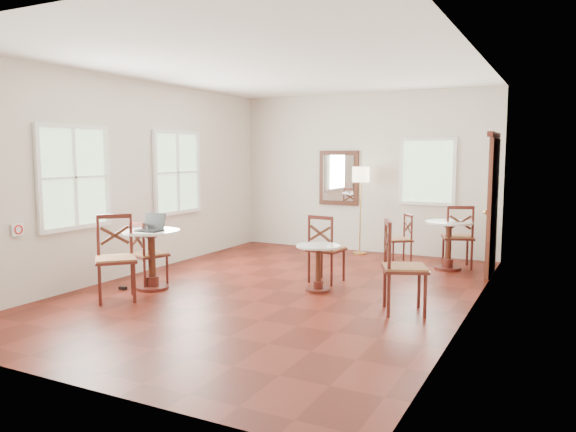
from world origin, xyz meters
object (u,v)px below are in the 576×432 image
Objects in this scene: chair_mid_b at (402,267)px; power_adapter at (123,288)px; chair_near_b at (116,258)px; mouse at (152,227)px; cafe_table_near at (152,253)px; cafe_table_mid at (318,263)px; chair_mid_a at (326,249)px; chair_near_a at (148,254)px; floor_lamp at (361,180)px; cafe_table_back at (449,240)px; water_glass at (145,229)px; chair_back_b at (400,239)px; laptop at (152,227)px; chair_back_a at (458,237)px; navy_mug at (157,227)px.

power_adapter is (-3.73, -0.67, -0.52)m from chair_mid_b.
mouse is (-0.10, 0.82, 0.30)m from chair_near_b.
cafe_table_near is at bearing -62.92° from mouse.
cafe_table_mid is 2.40m from mouse.
chair_mid_b is 12.80× the size of mouse.
power_adapter is at bearing -148.40° from cafe_table_near.
cafe_table_near is 0.83× the size of chair_mid_a.
floor_lamp reaches higher than chair_near_a.
water_glass is (-3.30, -3.41, 0.39)m from cafe_table_back.
cafe_table_back is (1.30, 2.25, 0.09)m from cafe_table_mid.
chair_mid_a is (1.97, 1.47, -0.02)m from cafe_table_near.
power_adapter is (-2.91, -3.54, -0.40)m from chair_back_b.
floor_lamp reaches higher than laptop.
water_glass is at bearing -149.87° from cafe_table_mid.
chair_near_b is (-3.43, -3.83, 0.06)m from cafe_table_back.
chair_mid_b reaches higher than chair_near_a.
chair_near_a is 9.47× the size of water_glass.
chair_mid_a reaches higher than cafe_table_back.
cafe_table_back is 0.84m from chair_back_b.
chair_near_b is 10.34× the size of power_adapter.
chair_back_a reaches higher than cafe_table_back.
chair_back_a is at bearing 2.74° from chair_near_b.
cafe_table_back is 7.92× the size of navy_mug.
chair_back_a is at bearing 60.07° from cafe_table_mid.
water_glass is at bearing -110.99° from floor_lamp.
floor_lamp is 16.52× the size of water_glass.
chair_back_b is 4.60m from power_adapter.
navy_mug is (0.20, -0.01, 0.40)m from chair_near_a.
navy_mug is (0.18, -0.10, 0.02)m from mouse.
cafe_table_mid is 2.40m from chair_near_a.
chair_back_b is (-0.82, 2.87, -0.12)m from chair_mid_b.
mouse is at bearing -139.53° from cafe_table_back.
power_adapter is at bearing -142.56° from navy_mug.
cafe_table_near is 1.05× the size of cafe_table_back.
water_glass reaches higher than cafe_table_near.
mouse is at bearing 152.46° from navy_mug.
chair_back_a reaches higher than navy_mug.
chair_near_a reaches higher than cafe_table_near.
water_glass is (0.09, -0.22, 0.36)m from cafe_table_near.
floor_lamp is at bearing -33.14° from chair_back_a.
chair_back_b is (2.56, 3.33, -0.09)m from cafe_table_near.
chair_near_a is 1.10× the size of chair_back_b.
cafe_table_near is 0.79× the size of chair_back_a.
cafe_table_mid is 3.11m from floor_lamp.
chair_mid_b is at bearing 7.66° from cafe_table_near.
floor_lamp is at bearing 64.37° from laptop.
chair_back_b is at bearing 50.60° from power_adapter.
chair_back_a is (1.42, 2.46, 0.12)m from cafe_table_mid.
cafe_table_back is 0.24m from chair_back_a.
cafe_table_near is 4.29m from floor_lamp.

